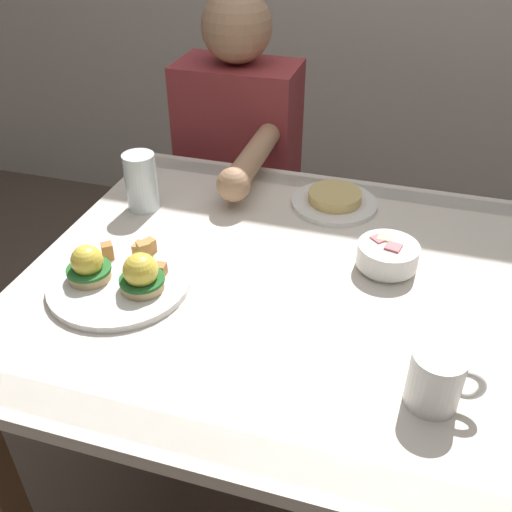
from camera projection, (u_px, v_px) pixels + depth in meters
name	position (u px, v px, depth m)	size (l,w,h in m)	color
ground_plane	(313.00, 507.00, 1.51)	(6.00, 6.00, 0.00)	brown
dining_table	(331.00, 328.00, 1.15)	(1.20, 0.90, 0.74)	silver
eggs_benedict_plate	(119.00, 276.00, 1.08)	(0.27, 0.27, 0.09)	white
fruit_bowl	(388.00, 255.00, 1.12)	(0.12, 0.12, 0.06)	white
coffee_mug	(437.00, 378.00, 0.83)	(0.11, 0.08, 0.09)	white
water_glass_near	(141.00, 184.00, 1.30)	(0.07, 0.07, 0.13)	silver
side_plate	(335.00, 200.00, 1.33)	(0.20, 0.20, 0.04)	white
diner_person	(237.00, 168.00, 1.70)	(0.34, 0.54, 1.14)	#33333D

